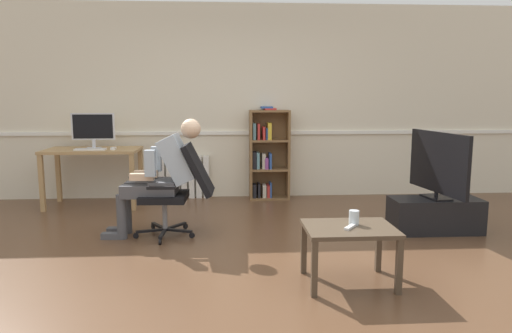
{
  "coord_description": "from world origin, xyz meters",
  "views": [
    {
      "loc": [
        -0.16,
        -3.99,
        1.44
      ],
      "look_at": [
        0.15,
        0.85,
        0.7
      ],
      "focal_mm": 32.66,
      "sensor_mm": 36.0,
      "label": 1
    }
  ],
  "objects_px": {
    "imac_monitor": "(93,128)",
    "tv_screen": "(438,164)",
    "spare_remote": "(350,227)",
    "computer_desk": "(93,157)",
    "radiator": "(184,177)",
    "person_seated": "(161,174)",
    "office_chair": "(180,186)",
    "coffee_table": "(349,235)",
    "bookshelf": "(267,155)",
    "tv_stand": "(435,215)",
    "keyboard": "(90,149)",
    "computer_mouse": "(113,148)",
    "drinking_glass": "(354,218)"
  },
  "relations": [
    {
      "from": "imac_monitor",
      "to": "tv_screen",
      "type": "bearing_deg",
      "value": -21.22
    },
    {
      "from": "imac_monitor",
      "to": "spare_remote",
      "type": "xyz_separation_m",
      "value": [
        2.67,
        -2.88,
        -0.56
      ]
    },
    {
      "from": "computer_desk",
      "to": "radiator",
      "type": "xyz_separation_m",
      "value": [
        1.14,
        0.39,
        -0.35
      ]
    },
    {
      "from": "radiator",
      "to": "person_seated",
      "type": "distance_m",
      "value": 1.84
    },
    {
      "from": "office_chair",
      "to": "tv_screen",
      "type": "xyz_separation_m",
      "value": [
        2.69,
        -0.04,
        0.21
      ]
    },
    {
      "from": "office_chair",
      "to": "person_seated",
      "type": "distance_m",
      "value": 0.22
    },
    {
      "from": "spare_remote",
      "to": "radiator",
      "type": "bearing_deg",
      "value": 152.63
    },
    {
      "from": "coffee_table",
      "to": "spare_remote",
      "type": "relative_size",
      "value": 4.54
    },
    {
      "from": "bookshelf",
      "to": "office_chair",
      "type": "xyz_separation_m",
      "value": [
        -1.05,
        -1.71,
        -0.09
      ]
    },
    {
      "from": "imac_monitor",
      "to": "person_seated",
      "type": "bearing_deg",
      "value": -54.17
    },
    {
      "from": "tv_stand",
      "to": "office_chair",
      "type": "bearing_deg",
      "value": 179.21
    },
    {
      "from": "radiator",
      "to": "coffee_table",
      "type": "distance_m",
      "value": 3.5
    },
    {
      "from": "imac_monitor",
      "to": "tv_screen",
      "type": "distance_m",
      "value": 4.25
    },
    {
      "from": "keyboard",
      "to": "radiator",
      "type": "relative_size",
      "value": 0.55
    },
    {
      "from": "imac_monitor",
      "to": "computer_desk",
      "type": "bearing_deg",
      "value": -91.32
    },
    {
      "from": "computer_mouse",
      "to": "coffee_table",
      "type": "relative_size",
      "value": 0.15
    },
    {
      "from": "office_chair",
      "to": "coffee_table",
      "type": "bearing_deg",
      "value": 49.08
    },
    {
      "from": "coffee_table",
      "to": "tv_screen",
      "type": "bearing_deg",
      "value": 45.48
    },
    {
      "from": "coffee_table",
      "to": "computer_mouse",
      "type": "bearing_deg",
      "value": 132.01
    },
    {
      "from": "keyboard",
      "to": "spare_remote",
      "type": "height_order",
      "value": "keyboard"
    },
    {
      "from": "computer_mouse",
      "to": "coffee_table",
      "type": "xyz_separation_m",
      "value": [
        2.38,
        -2.64,
        -0.39
      ]
    },
    {
      "from": "tv_screen",
      "to": "drinking_glass",
      "type": "distance_m",
      "value": 1.77
    },
    {
      "from": "imac_monitor",
      "to": "coffee_table",
      "type": "bearing_deg",
      "value": -46.7
    },
    {
      "from": "coffee_table",
      "to": "drinking_glass",
      "type": "height_order",
      "value": "drinking_glass"
    },
    {
      "from": "office_chair",
      "to": "keyboard",
      "type": "bearing_deg",
      "value": -133.25
    },
    {
      "from": "coffee_table",
      "to": "keyboard",
      "type": "bearing_deg",
      "value": 135.46
    },
    {
      "from": "tv_stand",
      "to": "imac_monitor",
      "type": "bearing_deg",
      "value": 158.77
    },
    {
      "from": "tv_stand",
      "to": "tv_screen",
      "type": "bearing_deg",
      "value": 7.56
    },
    {
      "from": "coffee_table",
      "to": "drinking_glass",
      "type": "bearing_deg",
      "value": 48.2
    },
    {
      "from": "imac_monitor",
      "to": "bookshelf",
      "type": "distance_m",
      "value": 2.35
    },
    {
      "from": "bookshelf",
      "to": "office_chair",
      "type": "relative_size",
      "value": 1.35
    },
    {
      "from": "drinking_glass",
      "to": "computer_desk",
      "type": "bearing_deg",
      "value": 135.15
    },
    {
      "from": "radiator",
      "to": "coffee_table",
      "type": "xyz_separation_m",
      "value": [
        1.53,
        -3.15,
        0.08
      ]
    },
    {
      "from": "imac_monitor",
      "to": "office_chair",
      "type": "relative_size",
      "value": 0.58
    },
    {
      "from": "tv_screen",
      "to": "imac_monitor",
      "type": "bearing_deg",
      "value": 61.22
    },
    {
      "from": "radiator",
      "to": "office_chair",
      "type": "xyz_separation_m",
      "value": [
        0.12,
        -1.81,
        0.22
      ]
    },
    {
      "from": "keyboard",
      "to": "spare_remote",
      "type": "distance_m",
      "value": 3.77
    },
    {
      "from": "office_chair",
      "to": "drinking_glass",
      "type": "bearing_deg",
      "value": 51.14
    },
    {
      "from": "imac_monitor",
      "to": "drinking_glass",
      "type": "xyz_separation_m",
      "value": [
        2.72,
        -2.78,
        -0.52
      ]
    },
    {
      "from": "imac_monitor",
      "to": "bookshelf",
      "type": "height_order",
      "value": "bookshelf"
    },
    {
      "from": "drinking_glass",
      "to": "spare_remote",
      "type": "height_order",
      "value": "drinking_glass"
    },
    {
      "from": "office_chair",
      "to": "computer_desk",
      "type": "bearing_deg",
      "value": -135.92
    },
    {
      "from": "computer_mouse",
      "to": "spare_remote",
      "type": "height_order",
      "value": "computer_mouse"
    },
    {
      "from": "radiator",
      "to": "drinking_glass",
      "type": "relative_size",
      "value": 6.28
    },
    {
      "from": "keyboard",
      "to": "computer_mouse",
      "type": "xyz_separation_m",
      "value": [
        0.29,
        0.02,
        0.01
      ]
    },
    {
      "from": "computer_desk",
      "to": "spare_remote",
      "type": "height_order",
      "value": "computer_desk"
    },
    {
      "from": "tv_screen",
      "to": "coffee_table",
      "type": "distance_m",
      "value": 1.86
    },
    {
      "from": "keyboard",
      "to": "person_seated",
      "type": "height_order",
      "value": "person_seated"
    },
    {
      "from": "tv_screen",
      "to": "spare_remote",
      "type": "xyz_separation_m",
      "value": [
        -1.29,
        -1.34,
        -0.27
      ]
    },
    {
      "from": "keyboard",
      "to": "drinking_glass",
      "type": "relative_size",
      "value": 3.44
    }
  ]
}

